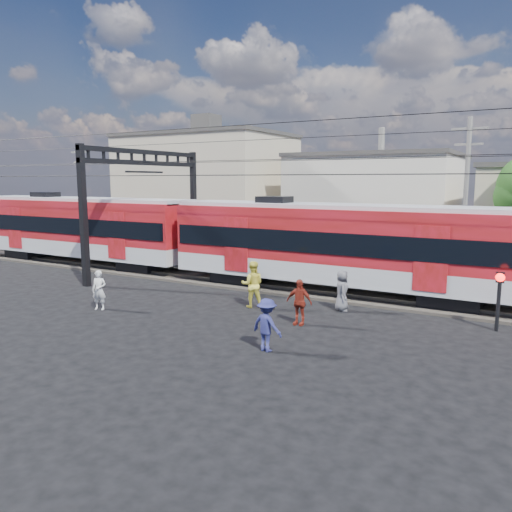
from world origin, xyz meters
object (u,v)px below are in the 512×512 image
object	(u,v)px
commuter_train	(340,243)
crossing_signal	(499,290)
pedestrian_c	(267,325)
pedestrian_a	(99,290)

from	to	relation	value
commuter_train	crossing_signal	bearing A→B (deg)	-21.38
pedestrian_c	crossing_signal	size ratio (longest dim) A/B	0.79
commuter_train	pedestrian_a	bearing A→B (deg)	-135.51
pedestrian_a	crossing_signal	size ratio (longest dim) A/B	0.77
pedestrian_a	pedestrian_c	xyz separation A→B (m)	(8.35, -1.03, 0.02)
pedestrian_a	pedestrian_c	distance (m)	8.41
pedestrian_a	crossing_signal	xyz separation A→B (m)	(14.40, 4.78, 0.65)
pedestrian_a	commuter_train	bearing A→B (deg)	24.58
pedestrian_a	crossing_signal	distance (m)	15.19
commuter_train	crossing_signal	world-z (taller)	commuter_train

